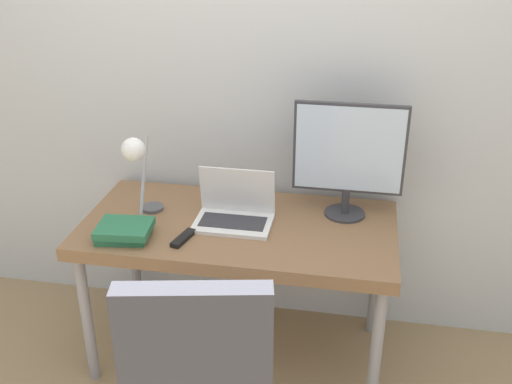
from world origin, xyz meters
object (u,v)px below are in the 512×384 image
Objects in this scene: laptop at (234,212)px; desk_lamp at (137,160)px; monitor at (349,155)px; book_stack at (124,231)px; game_controller at (111,236)px.

desk_lamp is (-0.40, -0.08, 0.25)m from laptop.
book_stack is at bearing -157.02° from monitor.
game_controller is (-0.96, -0.42, -0.28)m from monitor.
monitor is at bearing 15.59° from desk_lamp.
desk_lamp is 1.69× the size of book_stack.
book_stack is (-0.43, -0.22, -0.02)m from laptop.
desk_lamp reaches higher than laptop.
desk_lamp is (-0.89, -0.25, 0.01)m from monitor.
game_controller is (-0.48, -0.25, -0.03)m from laptop.
monitor is at bearing 18.88° from laptop.
desk_lamp is at bearing 78.02° from book_stack.
laptop is 0.57m from monitor.
monitor is 1.03m from book_stack.
desk_lamp is 0.31m from book_stack.
desk_lamp is at bearing -168.48° from laptop.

